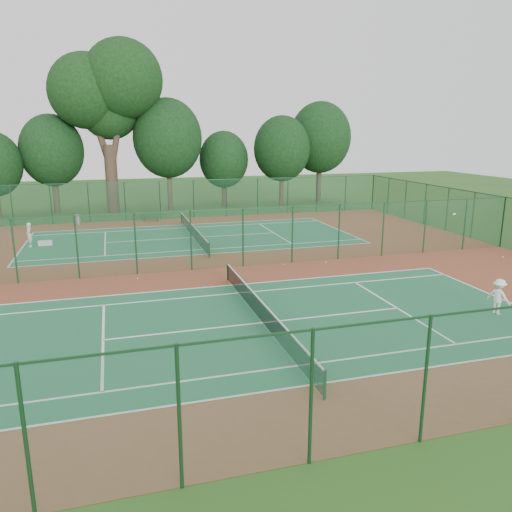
% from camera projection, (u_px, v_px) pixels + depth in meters
% --- Properties ---
extents(ground, '(120.00, 120.00, 0.00)m').
position_uv_depth(ground, '(218.00, 268.00, 29.27)').
color(ground, '#265119').
rests_on(ground, ground).
extents(red_pad, '(40.00, 36.00, 0.01)m').
position_uv_depth(red_pad, '(218.00, 268.00, 29.27)').
color(red_pad, brown).
rests_on(red_pad, ground).
extents(court_near, '(23.77, 10.97, 0.01)m').
position_uv_depth(court_near, '(262.00, 323.00, 20.88)').
color(court_near, '#1E613C').
rests_on(court_near, red_pad).
extents(court_far, '(23.77, 10.97, 0.01)m').
position_uv_depth(court_far, '(193.00, 238.00, 37.65)').
color(court_far, '#206843').
rests_on(court_far, red_pad).
extents(fence_north, '(40.00, 0.09, 3.50)m').
position_uv_depth(fence_north, '(177.00, 199.00, 45.61)').
color(fence_north, '#17452B').
rests_on(fence_north, ground).
extents(fence_south, '(40.00, 0.09, 3.50)m').
position_uv_depth(fence_south, '(370.00, 388.00, 12.07)').
color(fence_south, '#194C32').
rests_on(fence_south, ground).
extents(fence_east, '(0.09, 36.00, 3.50)m').
position_uv_depth(fence_east, '(503.00, 222.00, 34.24)').
color(fence_east, '#17462E').
rests_on(fence_east, ground).
extents(fence_divider, '(40.00, 0.09, 3.50)m').
position_uv_depth(fence_divider, '(217.00, 239.00, 28.84)').
color(fence_divider, '#174524').
rests_on(fence_divider, ground).
extents(tennis_net_near, '(0.10, 12.90, 0.97)m').
position_uv_depth(tennis_net_near, '(262.00, 311.00, 20.75)').
color(tennis_net_near, '#13361C').
rests_on(tennis_net_near, ground).
extents(tennis_net_far, '(0.10, 12.90, 0.97)m').
position_uv_depth(tennis_net_far, '(193.00, 231.00, 37.52)').
color(tennis_net_far, '#14391C').
rests_on(tennis_net_far, ground).
extents(player_near, '(0.90, 1.16, 1.58)m').
position_uv_depth(player_near, '(499.00, 296.00, 21.74)').
color(player_near, white).
rests_on(player_near, court_near).
extents(player_far, '(0.57, 0.71, 1.69)m').
position_uv_depth(player_far, '(29.00, 235.00, 34.44)').
color(player_far, white).
rests_on(player_far, court_far).
extents(trash_bin, '(0.61, 0.61, 0.85)m').
position_uv_depth(trash_bin, '(78.00, 220.00, 42.86)').
color(trash_bin, slate).
rests_on(trash_bin, red_pad).
extents(bench, '(1.52, 0.75, 0.90)m').
position_uv_depth(bench, '(150.00, 216.00, 44.36)').
color(bench, '#12341A').
rests_on(bench, red_pad).
extents(kit_bag, '(0.92, 0.35, 0.34)m').
position_uv_depth(kit_bag, '(45.00, 243.00, 35.02)').
color(kit_bag, silver).
rests_on(kit_bag, red_pad).
extents(stray_ball_a, '(0.06, 0.06, 0.06)m').
position_uv_depth(stray_ball_a, '(284.00, 264.00, 29.92)').
color(stray_ball_a, '#BDD631').
rests_on(stray_ball_a, red_pad).
extents(stray_ball_b, '(0.07, 0.07, 0.07)m').
position_uv_depth(stray_ball_b, '(326.00, 262.00, 30.38)').
color(stray_ball_b, '#CAF138').
rests_on(stray_ball_b, red_pad).
extents(stray_ball_c, '(0.06, 0.06, 0.06)m').
position_uv_depth(stray_ball_c, '(138.00, 278.00, 27.12)').
color(stray_ball_c, '#C8EF37').
rests_on(stray_ball_c, red_pad).
extents(big_tree, '(10.60, 7.76, 16.28)m').
position_uv_depth(big_tree, '(107.00, 91.00, 46.91)').
color(big_tree, '#38291E').
rests_on(big_tree, ground).
extents(evergreen_row, '(39.00, 5.00, 12.00)m').
position_uv_depth(evergreen_row, '(175.00, 208.00, 52.00)').
color(evergreen_row, black).
rests_on(evergreen_row, ground).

